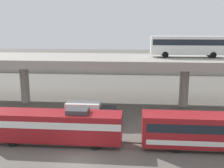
{
  "coord_description": "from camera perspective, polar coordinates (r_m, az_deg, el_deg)",
  "views": [
    {
      "loc": [
        5.43,
        -23.92,
        13.15
      ],
      "look_at": [
        1.91,
        16.78,
        4.29
      ],
      "focal_mm": 42.89,
      "sensor_mm": 36.0,
      "label": 1
    }
  ],
  "objects": [
    {
      "name": "train_locomotive",
      "position": [
        31.48,
        -13.21,
        -8.47
      ],
      "size": [
        16.0,
        3.04,
        4.18
      ],
      "rotation": [
        0.0,
        0.0,
        3.14
      ],
      "color": "maroon",
      "rests_on": "ground_plane"
    },
    {
      "name": "harbor_water",
      "position": [
        102.91,
        1.88,
        4.9
      ],
      "size": [
        140.0,
        36.0,
        0.01
      ],
      "primitive_type": "cube",
      "color": "#385B7A",
      "rests_on": "ground_plane"
    },
    {
      "name": "parked_car_1",
      "position": [
        84.06,
        -10.73,
        4.66
      ],
      "size": [
        4.69,
        1.88,
        1.5
      ],
      "color": "maroon",
      "rests_on": "pier_parking_lot"
    },
    {
      "name": "service_truck_west",
      "position": [
        36.78,
        -4.76,
        -6.04
      ],
      "size": [
        6.8,
        2.46,
        3.04
      ],
      "color": "black",
      "rests_on": "ground_plane"
    },
    {
      "name": "parked_car_2",
      "position": [
        79.79,
        8.98,
        4.32
      ],
      "size": [
        4.31,
        1.91,
        1.5
      ],
      "color": "navy",
      "rests_on": "pier_parking_lot"
    },
    {
      "name": "parked_car_0",
      "position": [
        79.92,
        4.26,
        4.45
      ],
      "size": [
        4.18,
        1.86,
        1.5
      ],
      "color": "#0C4C26",
      "rests_on": "pier_parking_lot"
    },
    {
      "name": "highway_overpass",
      "position": [
        44.63,
        -2.1,
        4.78
      ],
      "size": [
        96.0,
        12.02,
        8.17
      ],
      "color": "#9E998E",
      "rests_on": "ground_plane"
    },
    {
      "name": "rail_strip_far",
      "position": [
        31.96,
        -5.41,
        -12.0
      ],
      "size": [
        110.0,
        0.12,
        0.12
      ],
      "primitive_type": "cube",
      "color": "#59544C",
      "rests_on": "ground_plane"
    },
    {
      "name": "pier_parking_lot",
      "position": [
        80.07,
        0.99,
        3.36
      ],
      "size": [
        73.05,
        10.91,
        1.59
      ],
      "primitive_type": "cube",
      "color": "#9E998E",
      "rests_on": "ground_plane"
    },
    {
      "name": "rail_strip_near",
      "position": [
        30.67,
        -5.9,
        -13.09
      ],
      "size": [
        110.0,
        0.12,
        0.12
      ],
      "primitive_type": "cube",
      "color": "#59544C",
      "rests_on": "ground_plane"
    },
    {
      "name": "ground_plane",
      "position": [
        27.83,
        -7.2,
        -16.06
      ],
      "size": [
        260.0,
        260.0,
        0.0
      ],
      "primitive_type": "plane",
      "color": "#605B54"
    },
    {
      "name": "parked_car_4",
      "position": [
        82.01,
        21.51,
        3.83
      ],
      "size": [
        4.29,
        1.94,
        1.5
      ],
      "rotation": [
        0.0,
        0.0,
        3.14
      ],
      "color": "#9E998C",
      "rests_on": "pier_parking_lot"
    },
    {
      "name": "parked_car_5",
      "position": [
        80.62,
        -0.15,
        4.55
      ],
      "size": [
        4.32,
        1.83,
        1.5
      ],
      "rotation": [
        0.0,
        0.0,
        3.14
      ],
      "color": "#0C4C26",
      "rests_on": "pier_parking_lot"
    },
    {
      "name": "parked_car_6",
      "position": [
        79.59,
        -6.65,
        4.37
      ],
      "size": [
        4.09,
        1.89,
        1.5
      ],
      "color": "#515459",
      "rests_on": "pier_parking_lot"
    },
    {
      "name": "transit_bus_on_overpass",
      "position": [
        45.34,
        15.91,
        8.09
      ],
      "size": [
        12.0,
        2.68,
        3.4
      ],
      "rotation": [
        0.0,
        0.0,
        3.14
      ],
      "color": "silver",
      "rests_on": "highway_overpass"
    },
    {
      "name": "parked_car_3",
      "position": [
        88.15,
        -19.48,
        4.51
      ],
      "size": [
        4.37,
        1.89,
        1.5
      ],
      "color": "silver",
      "rests_on": "pier_parking_lot"
    }
  ]
}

